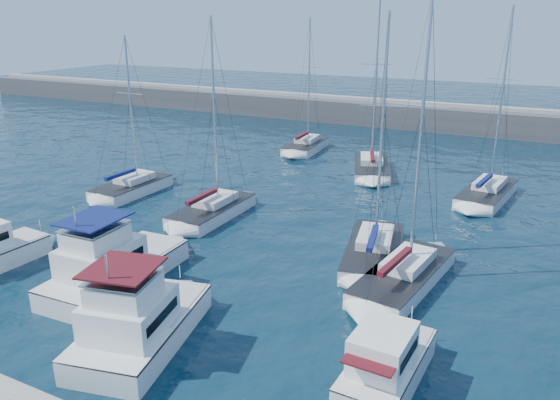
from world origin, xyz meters
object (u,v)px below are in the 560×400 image
at_px(motor_yacht_stbd_inner, 138,324).
at_px(sailboat_mid_b, 213,210).
at_px(sailboat_mid_a, 132,187).
at_px(sailboat_back_c, 487,193).
at_px(sailboat_back_a, 306,146).
at_px(sailboat_mid_e, 404,276).
at_px(motor_yacht_stbd_outer, 385,366).
at_px(sailboat_mid_d, 374,251).
at_px(sailboat_back_b, 371,167).
at_px(motor_yacht_port_inner, 111,267).

bearing_deg(motor_yacht_stbd_inner, sailboat_mid_b, 99.80).
relative_size(sailboat_mid_a, sailboat_back_c, 0.86).
height_order(sailboat_back_a, sailboat_back_c, sailboat_back_c).
xyz_separation_m(motor_yacht_stbd_inner, sailboat_mid_e, (9.09, 11.33, -0.60)).
bearing_deg(sailboat_back_c, sailboat_mid_a, -148.87).
height_order(motor_yacht_stbd_outer, sailboat_mid_e, sailboat_mid_e).
distance_m(sailboat_mid_b, sailboat_mid_e, 16.01).
distance_m(motor_yacht_stbd_outer, sailboat_mid_d, 12.26).
distance_m(sailboat_mid_b, sailboat_back_b, 18.23).
relative_size(motor_yacht_stbd_outer, sailboat_mid_d, 0.41).
height_order(sailboat_mid_b, sailboat_back_a, sailboat_mid_b).
bearing_deg(motor_yacht_stbd_inner, motor_yacht_port_inner, 130.87).
xyz_separation_m(motor_yacht_stbd_outer, sailboat_mid_d, (-4.13, 11.54, -0.43)).
bearing_deg(sailboat_mid_e, motor_yacht_port_inner, -145.20).
relative_size(motor_yacht_stbd_inner, sailboat_mid_a, 0.63).
height_order(motor_yacht_stbd_inner, sailboat_mid_e, sailboat_mid_e).
height_order(sailboat_mid_b, sailboat_back_c, sailboat_back_c).
bearing_deg(motor_yacht_stbd_outer, sailboat_mid_b, 144.69).
distance_m(sailboat_mid_d, sailboat_back_c, 15.97).
distance_m(sailboat_mid_e, sailboat_back_c, 17.89).
xyz_separation_m(motor_yacht_stbd_inner, sailboat_mid_b, (-6.36, 15.53, -0.61)).
bearing_deg(motor_yacht_stbd_outer, motor_yacht_port_inner, 176.80).
bearing_deg(motor_yacht_port_inner, motor_yacht_stbd_outer, -7.84).
xyz_separation_m(sailboat_mid_e, sailboat_back_a, (-17.99, 26.56, -0.00)).
relative_size(sailboat_mid_d, sailboat_back_b, 0.92).
height_order(sailboat_mid_d, sailboat_back_c, sailboat_back_c).
bearing_deg(sailboat_back_c, sailboat_mid_b, -135.01).
bearing_deg(motor_yacht_stbd_inner, sailboat_back_c, 56.40).
bearing_deg(motor_yacht_stbd_outer, motor_yacht_stbd_inner, -165.44).
distance_m(motor_yacht_port_inner, sailboat_mid_e, 16.14).
bearing_deg(sailboat_mid_e, sailboat_mid_d, 142.60).
bearing_deg(motor_yacht_stbd_inner, sailboat_back_b, 76.86).
height_order(sailboat_mid_d, sailboat_back_b, sailboat_back_b).
xyz_separation_m(motor_yacht_stbd_outer, sailboat_back_b, (-10.32, 30.19, -0.41)).
bearing_deg(sailboat_mid_a, sailboat_mid_e, -12.19).
bearing_deg(sailboat_mid_a, sailboat_back_b, 44.89).
bearing_deg(sailboat_back_c, motor_yacht_stbd_outer, -83.78).
bearing_deg(sailboat_back_b, motor_yacht_stbd_outer, -90.60).
distance_m(motor_yacht_port_inner, sailboat_back_a, 34.22).
bearing_deg(motor_yacht_port_inner, sailboat_mid_b, 93.54).
xyz_separation_m(motor_yacht_port_inner, sailboat_mid_e, (14.30, 7.45, -0.60)).
height_order(motor_yacht_stbd_outer, sailboat_back_b, sailboat_back_b).
bearing_deg(sailboat_back_b, sailboat_mid_b, -131.17).
bearing_deg(sailboat_back_b, motor_yacht_port_inner, -120.53).
bearing_deg(sailboat_back_b, sailboat_mid_d, -91.10).
distance_m(sailboat_mid_e, sailboat_back_a, 32.08).
distance_m(motor_yacht_port_inner, sailboat_back_b, 29.14).
bearing_deg(sailboat_mid_d, sailboat_mid_e, -56.33).
bearing_deg(sailboat_mid_a, sailboat_mid_b, -9.36).
relative_size(motor_yacht_stbd_inner, sailboat_mid_d, 0.56).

